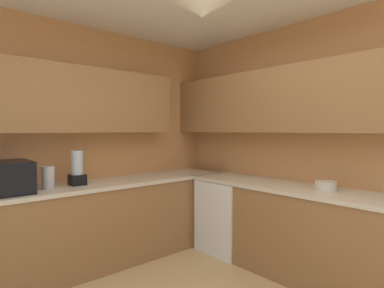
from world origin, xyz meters
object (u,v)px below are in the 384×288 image
Objects in this scene: microwave at (8,177)px; bowl at (326,186)px; blender_appliance at (77,170)px; dishwasher at (229,215)px; kettle at (48,178)px.

microwave is 2.52× the size of bowl.
bowl is 0.53× the size of blender_appliance.
blender_appliance is at bearing -112.30° from dishwasher.
blender_appliance is at bearing 93.92° from kettle.
kettle reaches higher than dishwasher.
microwave is at bearing -129.16° from bowl.
blender_appliance is (-0.66, -1.61, 0.64)m from dishwasher.
kettle is at bearing -108.60° from dishwasher.
dishwasher is 2.09m from kettle.
bowl is 2.47m from blender_appliance.
microwave is 0.34m from kettle.
dishwasher is at bearing 73.58° from microwave.
dishwasher is 3.93× the size of kettle.
bowl is (1.85, 2.27, -0.10)m from microwave.
microwave is (-0.66, -2.24, 0.62)m from dishwasher.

